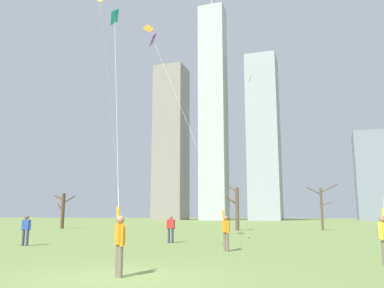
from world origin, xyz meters
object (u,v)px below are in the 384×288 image
Objects in this scene: bare_tree_rightmost at (237,206)px; distant_kite_drifting_left_yellow at (102,16)px; kite_flyer_midfield_center_teal at (119,206)px; bystander_watching_nearby at (26,229)px; kite_flyer_foreground_left_purple at (206,179)px; distant_kite_low_near_trees_orange at (164,60)px; bare_tree_right_of_center at (322,206)px; bare_tree_left_of_center at (63,209)px; distant_kite_drifting_right_green at (252,93)px; bystander_strolling_midfield at (171,227)px.

distant_kite_drifting_left_yellow is at bearing -161.32° from bare_tree_rightmost.
bystander_watching_nearby is at bearing 141.45° from kite_flyer_midfield_center_teal.
kite_flyer_foreground_left_purple is at bearing 6.57° from bystander_watching_nearby.
distant_kite_low_near_trees_orange reaches higher than bare_tree_right_of_center.
kite_flyer_foreground_left_purple is 10.24m from bystander_watching_nearby.
distant_kite_low_near_trees_orange is (-4.55, 14.24, 10.48)m from kite_flyer_midfield_center_teal.
kite_flyer_midfield_center_teal is 0.38× the size of distant_kite_drifting_left_yellow.
bystander_watching_nearby is 31.51m from bare_tree_right_of_center.
bare_tree_left_of_center is (-14.99, 23.89, 1.42)m from bystander_watching_nearby.
distant_kite_drifting_right_green is (8.74, 23.21, 13.70)m from bystander_watching_nearby.
kite_flyer_midfield_center_teal is 0.74× the size of kite_flyer_foreground_left_purple.
bare_tree_left_of_center is (-20.26, 17.47, -10.04)m from distant_kite_low_near_trees_orange.
kite_flyer_foreground_left_purple is 8.60× the size of bystander_watching_nearby.
bystander_strolling_midfield is at bearing -53.92° from distant_kite_low_near_trees_orange.
kite_flyer_foreground_left_purple is (0.04, 8.96, 1.54)m from kite_flyer_midfield_center_teal.
kite_flyer_midfield_center_teal reaches higher than bare_tree_rightmost.
kite_flyer_midfield_center_teal is 33.56m from distant_kite_drifting_right_green.
bare_tree_right_of_center is at bearing 33.43° from distant_kite_drifting_right_green.
distant_kite_drifting_left_yellow is at bearing 135.39° from distant_kite_low_near_trees_orange.
distant_kite_drifting_right_green is at bearing 92.00° from kite_flyer_midfield_center_teal.
bystander_watching_nearby is at bearing -105.06° from bare_tree_rightmost.
kite_flyer_foreground_left_purple reaches higher than bystander_strolling_midfield.
kite_flyer_midfield_center_teal is 18.26m from distant_kite_low_near_trees_orange.
kite_flyer_foreground_left_purple is at bearing -101.57° from bare_tree_right_of_center.
kite_flyer_midfield_center_teal is 35.76m from bare_tree_right_of_center.
bystander_watching_nearby is at bearing -119.01° from bare_tree_right_of_center.
kite_flyer_foreground_left_purple is 2.79× the size of bare_tree_right_of_center.
distant_kite_drifting_right_green is at bearing 12.73° from distant_kite_drifting_left_yellow.
distant_kite_drifting_right_green is at bearing 83.71° from bystander_strolling_midfield.
bare_tree_left_of_center reaches higher than bystander_strolling_midfield.
bare_tree_rightmost is (6.55, 24.34, 1.62)m from bystander_watching_nearby.
distant_kite_low_near_trees_orange is 20.48m from bare_tree_rightmost.
distant_kite_low_near_trees_orange is at bearing 126.08° from bystander_strolling_midfield.
kite_flyer_midfield_center_teal is at bearing -38.55° from bystander_watching_nearby.
distant_kite_drifting_left_yellow is (-17.79, 18.31, 21.05)m from kite_flyer_foreground_left_purple.
bystander_strolling_midfield is at bearing -41.83° from bare_tree_left_of_center.
distant_kite_drifting_left_yellow is at bearing 123.07° from kite_flyer_midfield_center_teal.
kite_flyer_midfield_center_teal is at bearing -88.00° from distant_kite_drifting_right_green.
distant_kite_low_near_trees_orange is (-4.59, 5.28, 8.93)m from kite_flyer_foreground_left_purple.
bare_tree_right_of_center is at bearing 81.25° from kite_flyer_midfield_center_teal.
distant_kite_drifting_left_yellow is at bearing -167.27° from distant_kite_drifting_right_green.
distant_kite_drifting_left_yellow reaches higher than kite_flyer_midfield_center_teal.
kite_flyer_midfield_center_teal is at bearing -75.67° from bystander_strolling_midfield.
bare_tree_right_of_center reaches higher than bystander_watching_nearby.
bare_tree_right_of_center is 9.27m from bare_tree_rightmost.
bystander_strolling_midfield is 24.62m from bare_tree_right_of_center.
distant_kite_drifting_right_green reaches higher than bystander_strolling_midfield.
bystander_strolling_midfield is at bearing -89.63° from bare_tree_rightmost.
bystander_watching_nearby is 28.33m from distant_kite_drifting_right_green.
bystander_watching_nearby is at bearing -129.41° from distant_kite_low_near_trees_orange.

